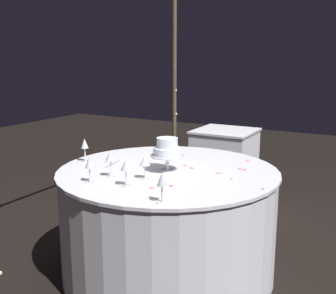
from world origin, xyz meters
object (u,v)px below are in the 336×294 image
Objects in this scene: tiered_cake at (167,150)px; wine_glass_1 at (89,164)px; wine_glass_3 at (85,145)px; wine_glass_5 at (110,157)px; wine_glass_2 at (126,166)px; wine_glass_4 at (162,181)px; side_table at (224,169)px; wine_glass_0 at (145,162)px; main_table at (168,222)px; cake_knife at (117,162)px; decorative_arch at (104,53)px.

wine_glass_1 is (-0.45, 0.28, -0.03)m from tiered_cake.
wine_glass_5 is at bearing -119.78° from wine_glass_3.
tiered_cake is 1.38× the size of wine_glass_2.
wine_glass_4 is at bearing -117.56° from wine_glass_3.
side_table is 1.72m from wine_glass_0.
cake_knife reaches higher than main_table.
wine_glass_4 is at bearing -153.63° from main_table.
wine_glass_4 reaches higher than cake_knife.
wine_glass_3 is (-0.10, 0.62, 0.50)m from main_table.
decorative_arch is at bearing 86.56° from tiered_cake.
wine_glass_3 is 1.02× the size of wine_glass_5.
wine_glass_4 reaches higher than wine_glass_0.
side_table is 3.53× the size of tiered_cake.
cake_knife is at bearing 87.40° from tiered_cake.
wine_glass_3 is (0.16, 0.61, 0.02)m from wine_glass_0.
wine_glass_3 reaches higher than cake_knife.
cake_knife is (0.09, -0.22, -0.12)m from wine_glass_3.
decorative_arch reaches higher than wine_glass_4.
side_table is 4.63× the size of wine_glass_3.
tiered_cake is 0.23m from wine_glass_0.
wine_glass_0 reaches higher than cake_knife.
wine_glass_1 is at bearing 80.20° from wine_glass_4.
wine_glass_5 reaches higher than wine_glass_0.
wine_glass_3 is at bearing 96.45° from tiered_cake.
decorative_arch is 0.81m from tiered_cake.
tiered_cake is 0.64m from wine_glass_3.
tiered_cake is 0.76× the size of cake_knife.
wine_glass_0 is 0.47m from cake_knife.
decorative_arch is 14.55× the size of wine_glass_1.
wine_glass_1 is 0.16m from wine_glass_5.
main_table is at bearing -80.55° from wine_glass_3.
side_table is at bearing 5.77° from main_table.
tiered_cake is at bearing -92.60° from cake_knife.
wine_glass_4 is (-0.32, -0.31, 0.01)m from wine_glass_0.
cake_knife is at bearing -97.17° from decorative_arch.
wine_glass_2 is at bearing -78.34° from wine_glass_1.
wine_glass_0 is (-0.23, 0.03, -0.04)m from tiered_cake.
side_table is 2.68× the size of cake_knife.
wine_glass_3 is at bearing 62.44° from wine_glass_4.
wine_glass_0 is at bearing 43.69° from wine_glass_4.
wine_glass_2 is (-1.83, -0.10, 0.47)m from side_table.
cake_knife is (0.57, 0.69, -0.11)m from wine_glass_4.
side_table is 1.48m from cake_knife.
tiered_cake is at bearing -31.88° from wine_glass_1.
cake_knife is (0.25, 0.39, -0.11)m from wine_glass_0.
wine_glass_5 is (-0.30, 0.24, -0.02)m from tiered_cake.
wine_glass_3 reaches higher than wine_glass_0.
tiered_cake is at bearing -38.46° from wine_glass_5.
main_table is 0.52m from tiered_cake.
decorative_arch reaches higher than side_table.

